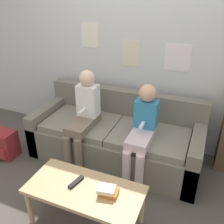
{
  "coord_description": "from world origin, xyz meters",
  "views": [
    {
      "loc": [
        0.94,
        -1.88,
        1.96
      ],
      "look_at": [
        0.0,
        0.39,
        0.69
      ],
      "focal_mm": 40.0,
      "sensor_mm": 36.0,
      "label": 1
    }
  ],
  "objects_px": {
    "person_right": "(142,128)",
    "tv_remote": "(76,182)",
    "person_left": "(84,114)",
    "backpack": "(4,144)",
    "couch": "(116,137)",
    "coffee_table": "(85,192)"
  },
  "relations": [
    {
      "from": "couch",
      "to": "backpack",
      "type": "xyz_separation_m",
      "value": [
        -1.3,
        -0.53,
        -0.1
      ]
    },
    {
      "from": "tv_remote",
      "to": "person_right",
      "type": "bearing_deg",
      "value": 79.25
    },
    {
      "from": "couch",
      "to": "person_right",
      "type": "bearing_deg",
      "value": -27.45
    },
    {
      "from": "person_right",
      "to": "tv_remote",
      "type": "bearing_deg",
      "value": -113.34
    },
    {
      "from": "person_left",
      "to": "tv_remote",
      "type": "xyz_separation_m",
      "value": [
        0.35,
        -0.82,
        -0.2
      ]
    },
    {
      "from": "person_left",
      "to": "coffee_table",
      "type": "bearing_deg",
      "value": -62.01
    },
    {
      "from": "couch",
      "to": "person_right",
      "type": "xyz_separation_m",
      "value": [
        0.37,
        -0.19,
        0.32
      ]
    },
    {
      "from": "backpack",
      "to": "couch",
      "type": "bearing_deg",
      "value": 22.08
    },
    {
      "from": "coffee_table",
      "to": "person_right",
      "type": "xyz_separation_m",
      "value": [
        0.25,
        0.84,
        0.23
      ]
    },
    {
      "from": "person_left",
      "to": "person_right",
      "type": "distance_m",
      "value": 0.7
    },
    {
      "from": "person_left",
      "to": "tv_remote",
      "type": "bearing_deg",
      "value": -66.68
    },
    {
      "from": "couch",
      "to": "person_left",
      "type": "distance_m",
      "value": 0.52
    },
    {
      "from": "backpack",
      "to": "coffee_table",
      "type": "bearing_deg",
      "value": -19.58
    },
    {
      "from": "coffee_table",
      "to": "tv_remote",
      "type": "xyz_separation_m",
      "value": [
        -0.1,
        0.03,
        0.06
      ]
    },
    {
      "from": "couch",
      "to": "person_left",
      "type": "xyz_separation_m",
      "value": [
        -0.33,
        -0.19,
        0.35
      ]
    },
    {
      "from": "tv_remote",
      "to": "backpack",
      "type": "distance_m",
      "value": 1.43
    },
    {
      "from": "backpack",
      "to": "person_left",
      "type": "bearing_deg",
      "value": 19.43
    },
    {
      "from": "coffee_table",
      "to": "tv_remote",
      "type": "relative_size",
      "value": 5.75
    },
    {
      "from": "person_left",
      "to": "person_right",
      "type": "relative_size",
      "value": 1.06
    },
    {
      "from": "coffee_table",
      "to": "person_left",
      "type": "relative_size",
      "value": 0.91
    },
    {
      "from": "person_left",
      "to": "tv_remote",
      "type": "distance_m",
      "value": 0.91
    },
    {
      "from": "couch",
      "to": "coffee_table",
      "type": "height_order",
      "value": "couch"
    }
  ]
}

